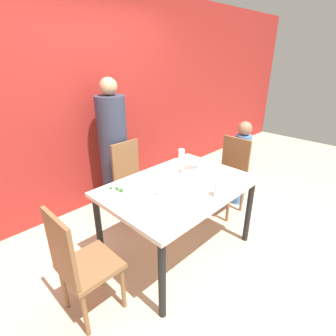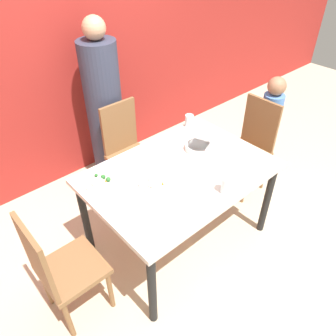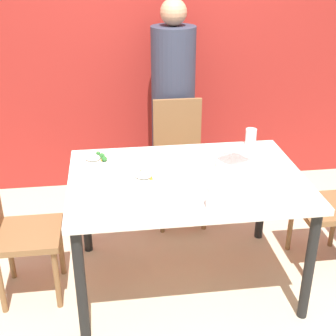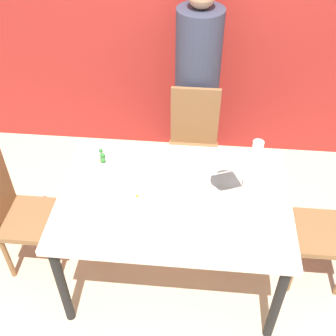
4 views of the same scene
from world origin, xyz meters
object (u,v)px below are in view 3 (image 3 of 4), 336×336
Objects in this scene: bowl_curry at (234,162)px; glass_water_tall at (251,137)px; chair_adult_spot at (179,159)px; plate_rice_adult at (97,160)px; person_adult at (173,113)px.

glass_water_tall is at bearing 57.60° from bowl_curry.
glass_water_tall is (0.44, -0.40, 0.32)m from chair_adult_spot.
chair_adult_spot is 0.88m from plate_rice_adult.
person_adult is 14.83× the size of glass_water_tall.
bowl_curry is at bearing -77.88° from person_adult.
bowl_curry is 1.00× the size of plate_rice_adult.
chair_adult_spot reaches higher than bowl_curry.
person_adult is 0.87m from glass_water_tall.
chair_adult_spot is 8.52× the size of glass_water_tall.
bowl_curry is (0.23, -0.73, 0.29)m from chair_adult_spot.
glass_water_tall is (0.21, 0.33, 0.03)m from bowl_curry.
person_adult is 7.21× the size of plate_rice_adult.
person_adult is 1.10m from bowl_curry.
plate_rice_adult is at bearing -124.74° from person_adult.
bowl_curry is at bearing -11.40° from plate_rice_adult.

